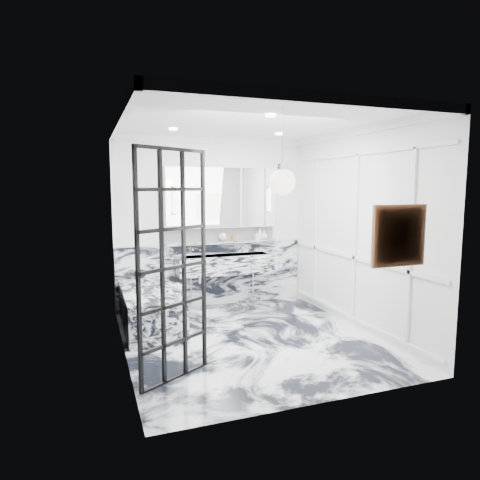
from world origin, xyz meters
name	(u,v)px	position (x,y,z in m)	size (l,w,h in m)	color
floor	(250,339)	(0.00, 0.00, 0.00)	(3.60, 3.60, 0.00)	white
ceiling	(251,122)	(0.00, 0.00, 2.80)	(3.60, 3.60, 0.00)	white
wall_back	(212,223)	(0.00, 1.80, 1.40)	(3.60, 3.60, 0.00)	white
wall_front	(324,255)	(0.00, -1.80, 1.40)	(3.60, 3.60, 0.00)	white
wall_left	(122,239)	(-1.60, 0.00, 1.40)	(3.60, 3.60, 0.00)	white
wall_right	(357,229)	(1.60, 0.00, 1.40)	(3.60, 3.60, 0.00)	white
marble_clad_back	(213,274)	(0.00, 1.78, 0.53)	(3.18, 0.05, 1.05)	white
marble_clad_left	(123,244)	(-1.59, 0.00, 1.34)	(0.02, 3.56, 2.68)	white
panel_molding	(355,237)	(1.58, 0.00, 1.30)	(0.03, 3.40, 2.30)	white
soap_bottle_a	(260,233)	(0.84, 1.71, 1.20)	(0.08, 0.08, 0.21)	#8C5919
soap_bottle_b	(257,235)	(0.78, 1.71, 1.17)	(0.07, 0.07, 0.15)	#4C4C51
soap_bottle_c	(264,235)	(0.91, 1.71, 1.17)	(0.12, 0.12, 0.16)	silver
face_pot	(223,237)	(0.16, 1.71, 1.17)	(0.13, 0.13, 0.13)	white
amber_bottle	(233,238)	(0.34, 1.71, 1.14)	(0.04, 0.04, 0.10)	#8C5919
flower_vase	(178,298)	(-0.94, 0.10, 0.61)	(0.08, 0.08, 0.12)	silver
crittall_door	(173,267)	(-1.16, -0.82, 1.18)	(0.88, 0.04, 2.37)	black
artwork	(399,236)	(0.85, -1.76, 1.53)	(0.50, 0.05, 0.50)	#C24913
pendant_light	(282,182)	(-0.21, -1.36, 2.04)	(0.25, 0.25, 0.25)	white
trough_sink	(225,264)	(0.15, 1.55, 0.73)	(1.60, 0.45, 0.30)	silver
ledge	(222,242)	(0.15, 1.72, 1.07)	(1.90, 0.14, 0.04)	silver
subway_tile	(221,234)	(0.15, 1.78, 1.21)	(1.90, 0.03, 0.23)	white
mirror_cabinet	(222,198)	(0.15, 1.73, 1.82)	(1.90, 0.16, 1.00)	white
sconce_left	(174,201)	(-0.67, 1.63, 1.78)	(0.07, 0.07, 0.40)	white
sconce_right	(269,200)	(0.97, 1.63, 1.78)	(0.07, 0.07, 0.40)	white
bathtub	(150,309)	(-1.18, 0.90, 0.28)	(0.75, 1.65, 0.55)	silver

